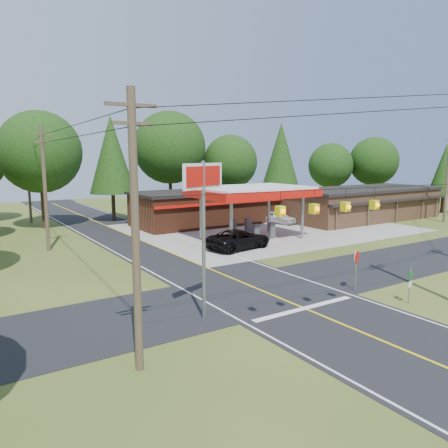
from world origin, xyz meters
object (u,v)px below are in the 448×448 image
sedan_car (279,218)px  big_stop_sign (203,202)px  gas_canopy (252,193)px  suv_car (239,239)px  octagonal_stop_sign (357,260)px

sedan_car → big_stop_sign: bearing=-153.4°
gas_canopy → sedan_car: gas_canopy is taller
suv_car → big_stop_sign: size_ratio=0.78×
big_stop_sign → octagonal_stop_sign: bearing=-6.0°
sedan_car → big_stop_sign: big_stop_sign is taller
gas_canopy → sedan_car: bearing=34.6°
suv_car → sedan_car: bearing=-62.6°
suv_car → big_stop_sign: big_stop_sign is taller
gas_canopy → suv_car: bearing=-139.8°
sedan_car → big_stop_sign: (-22.00, -20.53, 4.93)m
sedan_car → gas_canopy: bearing=-161.8°
octagonal_stop_sign → sedan_car: bearing=59.9°
suv_car → sedan_car: suv_car is taller
gas_canopy → suv_car: 5.80m
sedan_car → octagonal_stop_sign: bearing=-136.6°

